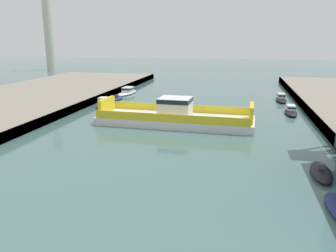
# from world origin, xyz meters

# --- Properties ---
(chain_ferry) EXTENTS (22.00, 7.77, 3.81)m
(chain_ferry) POSITION_xyz_m (-0.86, 34.92, 1.13)
(chain_ferry) COLOR silver
(chain_ferry) RESTS_ON ground
(moored_boat_near_right) EXTENTS (3.32, 8.30, 1.41)m
(moored_boat_near_right) POSITION_xyz_m (-16.53, 59.81, 0.53)
(moored_boat_near_right) COLOR white
(moored_boat_near_right) RESTS_ON ground
(moored_boat_mid_left) EXTENTS (2.15, 5.77, 1.75)m
(moored_boat_mid_left) POSITION_xyz_m (-15.65, 44.56, 0.65)
(moored_boat_mid_left) COLOR navy
(moored_boat_mid_left) RESTS_ON ground
(moored_boat_mid_right) EXTENTS (2.06, 5.44, 1.06)m
(moored_boat_mid_right) POSITION_xyz_m (15.30, 19.67, 0.29)
(moored_boat_mid_right) COLOR black
(moored_boat_mid_right) RESTS_ON ground
(moored_boat_far_left) EXTENTS (1.96, 6.46, 1.47)m
(moored_boat_far_left) POSITION_xyz_m (15.71, 57.18, 0.54)
(moored_boat_far_left) COLOR black
(moored_boat_far_left) RESTS_ON ground
(moored_boat_upstream_a) EXTENTS (1.97, 6.38, 1.38)m
(moored_boat_upstream_a) POSITION_xyz_m (16.03, 45.54, 0.51)
(moored_boat_upstream_a) COLOR black
(moored_boat_upstream_a) RESTS_ON ground
(moored_boat_upstream_b) EXTENTS (2.46, 5.42, 0.94)m
(moored_boat_upstream_b) POSITION_xyz_m (-16.15, 52.24, 0.23)
(moored_boat_upstream_b) COLOR navy
(moored_boat_upstream_b) RESTS_ON ground
(smokestack_distant_a) EXTENTS (3.55, 3.55, 32.43)m
(smokestack_distant_a) POSITION_xyz_m (-64.63, 109.16, 17.24)
(smokestack_distant_a) COLOR beige
(smokestack_distant_a) RESTS_ON ground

